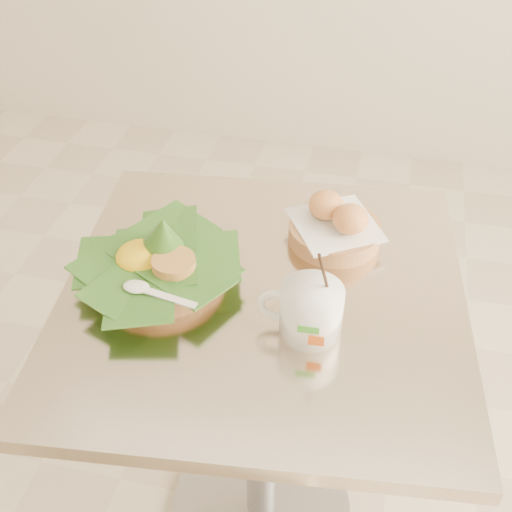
% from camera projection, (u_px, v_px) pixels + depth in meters
% --- Properties ---
extents(floor, '(3.60, 3.60, 0.00)m').
position_uv_depth(floor, '(204.00, 497.00, 1.63)').
color(floor, beige).
rests_on(floor, ground).
extents(cafe_table, '(0.77, 0.77, 0.75)m').
position_uv_depth(cafe_table, '(262.00, 372.00, 1.26)').
color(cafe_table, gray).
rests_on(cafe_table, floor).
extents(rice_basket, '(0.28, 0.28, 0.14)m').
position_uv_depth(rice_basket, '(158.00, 260.00, 1.13)').
color(rice_basket, tan).
rests_on(rice_basket, cafe_table).
extents(bread_basket, '(0.20, 0.20, 0.09)m').
position_uv_depth(bread_basket, '(336.00, 226.00, 1.21)').
color(bread_basket, tan).
rests_on(bread_basket, cafe_table).
extents(coffee_mug, '(0.14, 0.10, 0.17)m').
position_uv_depth(coffee_mug, '(310.00, 309.00, 1.02)').
color(coffee_mug, white).
rests_on(coffee_mug, cafe_table).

